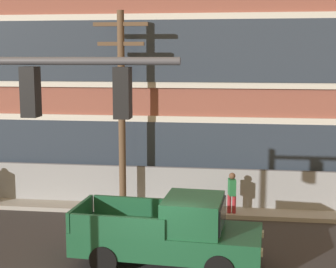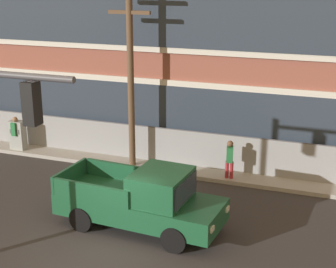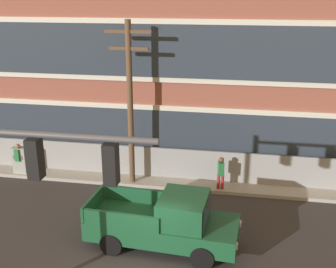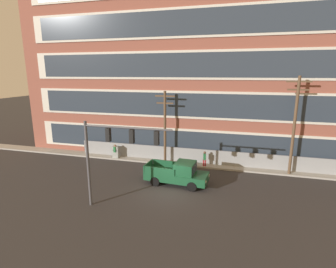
{
  "view_description": "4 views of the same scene",
  "coord_description": "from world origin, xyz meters",
  "px_view_note": "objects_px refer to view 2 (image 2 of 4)",
  "views": [
    {
      "loc": [
        2.11,
        -12.0,
        5.98
      ],
      "look_at": [
        -0.03,
        4.0,
        3.48
      ],
      "focal_mm": 55.0,
      "sensor_mm": 36.0,
      "label": 1
    },
    {
      "loc": [
        6.19,
        -11.71,
        7.86
      ],
      "look_at": [
        0.34,
        4.19,
        2.48
      ],
      "focal_mm": 55.0,
      "sensor_mm": 36.0,
      "label": 2
    },
    {
      "loc": [
        2.69,
        -10.89,
        8.71
      ],
      "look_at": [
        0.01,
        4.23,
        3.45
      ],
      "focal_mm": 45.0,
      "sensor_mm": 36.0,
      "label": 3
    },
    {
      "loc": [
        5.03,
        -18.45,
        9.34
      ],
      "look_at": [
        -1.09,
        4.01,
        3.86
      ],
      "focal_mm": 28.0,
      "sensor_mm": 36.0,
      "label": 4
    }
  ],
  "objects_px": {
    "pickup_truck_dark_green": "(143,201)",
    "pedestrian_by_fence": "(16,132)",
    "pedestrian_near_cabinet": "(230,158)",
    "electrical_cabinet": "(18,137)",
    "utility_pole_near_corner": "(131,70)"
  },
  "relations": [
    {
      "from": "pedestrian_by_fence",
      "to": "utility_pole_near_corner",
      "type": "bearing_deg",
      "value": 0.37
    },
    {
      "from": "pedestrian_near_cabinet",
      "to": "pickup_truck_dark_green",
      "type": "bearing_deg",
      "value": -109.55
    },
    {
      "from": "pedestrian_by_fence",
      "to": "pickup_truck_dark_green",
      "type": "bearing_deg",
      "value": -29.73
    },
    {
      "from": "pickup_truck_dark_green",
      "to": "electrical_cabinet",
      "type": "distance_m",
      "value": 9.42
    },
    {
      "from": "utility_pole_near_corner",
      "to": "pedestrian_near_cabinet",
      "type": "distance_m",
      "value": 5.2
    },
    {
      "from": "pickup_truck_dark_green",
      "to": "pedestrian_near_cabinet",
      "type": "bearing_deg",
      "value": 70.45
    },
    {
      "from": "pickup_truck_dark_green",
      "to": "pedestrian_by_fence",
      "type": "relative_size",
      "value": 3.24
    },
    {
      "from": "pickup_truck_dark_green",
      "to": "utility_pole_near_corner",
      "type": "height_order",
      "value": "utility_pole_near_corner"
    },
    {
      "from": "utility_pole_near_corner",
      "to": "pedestrian_near_cabinet",
      "type": "relative_size",
      "value": 4.48
    },
    {
      "from": "electrical_cabinet",
      "to": "pedestrian_by_fence",
      "type": "relative_size",
      "value": 0.87
    },
    {
      "from": "pickup_truck_dark_green",
      "to": "pedestrian_by_fence",
      "type": "xyz_separation_m",
      "value": [
        -8.14,
        4.65,
        0.02
      ]
    },
    {
      "from": "pickup_truck_dark_green",
      "to": "pedestrian_near_cabinet",
      "type": "relative_size",
      "value": 3.24
    },
    {
      "from": "pedestrian_by_fence",
      "to": "pedestrian_near_cabinet",
      "type": "bearing_deg",
      "value": 0.0
    },
    {
      "from": "utility_pole_near_corner",
      "to": "electrical_cabinet",
      "type": "height_order",
      "value": "utility_pole_near_corner"
    },
    {
      "from": "pedestrian_near_cabinet",
      "to": "pedestrian_by_fence",
      "type": "bearing_deg",
      "value": -180.0
    }
  ]
}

